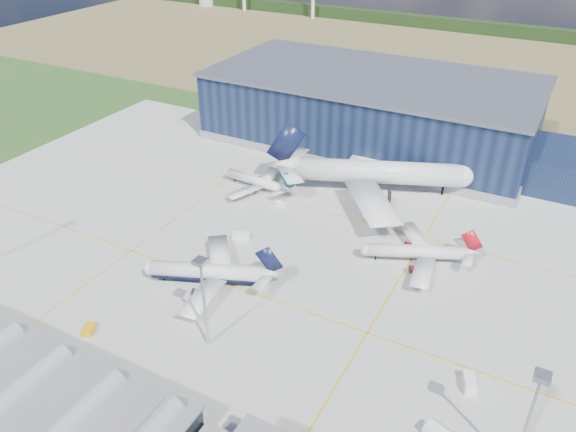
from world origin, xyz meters
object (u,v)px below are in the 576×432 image
object	(u,v)px
airliner_red	(416,246)
car_a	(130,386)
gse_cart_b	(280,204)
airliner_widebody	(379,161)
car_b	(67,356)
airliner_navy	(206,264)
gse_van_a	(241,236)
gse_tug_c	(293,161)
light_mast_east	(532,408)
airliner_regional	(255,176)
light_mast_center	(203,289)
gse_tug_a	(89,330)
hangar	(378,113)
gse_van_b	(469,383)
gse_cart_a	(383,200)

from	to	relation	value
airliner_red	car_a	world-z (taller)	airliner_red
gse_cart_b	car_a	size ratio (longest dim) A/B	0.87
airliner_widebody	car_b	size ratio (longest dim) A/B	18.66
car_b	airliner_red	bearing A→B (deg)	-59.18
airliner_navy	airliner_widebody	world-z (taller)	airliner_widebody
gse_van_a	gse_tug_c	bearing A→B (deg)	-8.26
gse_van_a	car_a	distance (m)	58.10
airliner_red	gse_cart_b	world-z (taller)	airliner_red
light_mast_east	car_b	bearing A→B (deg)	-168.61
gse_cart_b	car_a	world-z (taller)	gse_cart_b
airliner_regional	gse_tug_c	size ratio (longest dim) A/B	9.57
airliner_widebody	car_a	distance (m)	104.54
light_mast_center	car_b	size ratio (longest dim) A/B	6.27
airliner_regional	gse_tug_a	xyz separation A→B (m)	(2.20, -77.68, -3.85)
airliner_navy	gse_tug_c	bearing A→B (deg)	-101.25
gse_tug_a	hangar	bearing A→B (deg)	58.12
airliner_regional	gse_cart_b	world-z (taller)	airliner_regional
airliner_regional	gse_van_b	distance (m)	98.00
hangar	light_mast_east	world-z (taller)	hangar
light_mast_east	gse_van_b	xyz separation A→B (m)	(-11.07, 14.94, -14.28)
gse_tug_a	gse_van_b	distance (m)	83.84
hangar	gse_cart_b	size ratio (longest dim) A/B	47.47
airliner_navy	gse_van_b	size ratio (longest dim) A/B	7.31
airliner_red	gse_tug_c	world-z (taller)	airliner_red
light_mast_east	airliner_widebody	bearing A→B (deg)	123.92
airliner_widebody	gse_cart_a	bearing A→B (deg)	-72.47
airliner_navy	gse_van_a	distance (m)	22.11
airliner_red	airliner_regional	world-z (taller)	airliner_red
gse_tug_a	car_b	size ratio (longest dim) A/B	1.05
light_mast_center	gse_cart_a	size ratio (longest dim) A/B	7.43
hangar	light_mast_center	xyz separation A→B (m)	(7.19, -124.80, 3.82)
airliner_widebody	light_mast_center	bearing A→B (deg)	-117.17
light_mast_east	airliner_red	world-z (taller)	light_mast_east
hangar	gse_cart_a	distance (m)	50.30
airliner_widebody	gse_tug_a	distance (m)	101.17
airliner_regional	gse_tug_c	distance (m)	24.40
airliner_widebody	airliner_regional	bearing A→B (deg)	-176.74
light_mast_east	gse_tug_a	world-z (taller)	light_mast_east
airliner_widebody	car_b	world-z (taller)	airliner_widebody
hangar	gse_cart_a	world-z (taller)	hangar
airliner_widebody	car_a	xyz separation A→B (m)	(-14.42, -103.00, -10.57)
gse_van_b	car_b	distance (m)	84.90
airliner_regional	gse_tug_a	world-z (taller)	airliner_regional
gse_cart_a	gse_cart_b	bearing A→B (deg)	-139.90
airliner_regional	hangar	bearing A→B (deg)	-105.59
light_mast_east	gse_tug_a	distance (m)	92.88
car_a	gse_cart_a	bearing A→B (deg)	-21.40
airliner_widebody	gse_van_a	size ratio (longest dim) A/B	13.71
car_a	gse_van_b	bearing A→B (deg)	-71.97
airliner_red	car_a	bearing A→B (deg)	38.33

